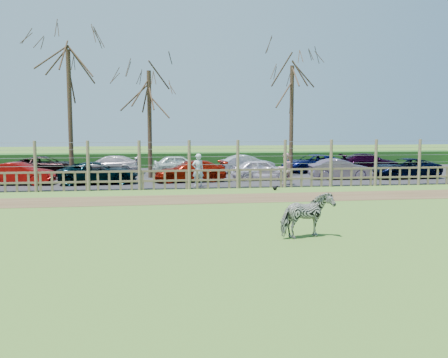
{
  "coord_description": "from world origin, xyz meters",
  "views": [
    {
      "loc": [
        -1.8,
        -17.23,
        3.28
      ],
      "look_at": [
        1.0,
        2.5,
        1.1
      ],
      "focal_mm": 40.0,
      "sensor_mm": 36.0,
      "label": 1
    }
  ],
  "objects": [
    {
      "name": "car_8",
      "position": [
        -8.67,
        16.11,
        0.64
      ],
      "size": [
        4.33,
        2.01,
        1.2
      ],
      "primitive_type": "imported",
      "rotation": [
        0.0,
        0.0,
        1.58
      ],
      "color": "black",
      "rests_on": "asphalt"
    },
    {
      "name": "car_9",
      "position": [
        -4.74,
        16.15,
        0.64
      ],
      "size": [
        4.26,
        2.01,
        1.2
      ],
      "primitive_type": "imported",
      "rotation": [
        0.0,
        0.0,
        4.63
      ],
      "color": "beige",
      "rests_on": "asphalt"
    },
    {
      "name": "fence",
      "position": [
        0.0,
        8.0,
        0.8
      ],
      "size": [
        30.16,
        0.16,
        2.5
      ],
      "color": "brown",
      "rests_on": "ground"
    },
    {
      "name": "asphalt",
      "position": [
        0.0,
        14.5,
        0.02
      ],
      "size": [
        44.0,
        13.0,
        0.04
      ],
      "primitive_type": "cube",
      "color": "#232326",
      "rests_on": "ground"
    },
    {
      "name": "car_2",
      "position": [
        -4.82,
        10.75,
        0.64
      ],
      "size": [
        4.43,
        2.26,
        1.2
      ],
      "primitive_type": "imported",
      "rotation": [
        0.0,
        0.0,
        1.63
      ],
      "color": "black",
      "rests_on": "asphalt"
    },
    {
      "name": "car_5",
      "position": [
        9.22,
        11.1,
        0.64
      ],
      "size": [
        3.71,
        1.49,
        1.2
      ],
      "primitive_type": "imported",
      "rotation": [
        0.0,
        0.0,
        1.51
      ],
      "color": "#65536D",
      "rests_on": "asphalt"
    },
    {
      "name": "car_11",
      "position": [
        4.45,
        15.6,
        0.64
      ],
      "size": [
        3.73,
        1.55,
        1.2
      ],
      "primitive_type": "imported",
      "rotation": [
        0.0,
        0.0,
        1.65
      ],
      "color": "#B1B2B9",
      "rests_on": "asphalt"
    },
    {
      "name": "car_10",
      "position": [
        -0.1,
        16.38,
        0.64
      ],
      "size": [
        3.61,
        1.64,
        1.2
      ],
      "primitive_type": "imported",
      "rotation": [
        0.0,
        0.0,
        1.64
      ],
      "color": "white",
      "rests_on": "asphalt"
    },
    {
      "name": "car_6",
      "position": [
        13.28,
        11.09,
        0.64
      ],
      "size": [
        4.44,
        2.28,
        1.2
      ],
      "primitive_type": "imported",
      "rotation": [
        0.0,
        0.0,
        4.78
      ],
      "color": "black",
      "rests_on": "asphalt"
    },
    {
      "name": "crow",
      "position": [
        4.24,
        7.0,
        0.11
      ],
      "size": [
        0.28,
        0.21,
        0.23
      ],
      "color": "black",
      "rests_on": "ground"
    },
    {
      "name": "hedge",
      "position": [
        0.0,
        21.5,
        0.55
      ],
      "size": [
        46.0,
        2.0,
        1.1
      ],
      "primitive_type": "cube",
      "color": "#1E4716",
      "rests_on": "ground"
    },
    {
      "name": "ground",
      "position": [
        0.0,
        0.0,
        0.0
      ],
      "size": [
        120.0,
        120.0,
        0.0
      ],
      "primitive_type": "plane",
      "color": "olive",
      "rests_on": "ground"
    },
    {
      "name": "tree_right",
      "position": [
        7.0,
        14.0,
        5.24
      ],
      "size": [
        4.8,
        4.8,
        7.35
      ],
      "color": "#3D2B1E",
      "rests_on": "ground"
    },
    {
      "name": "car_13",
      "position": [
        13.35,
        16.13,
        0.64
      ],
      "size": [
        4.32,
        2.21,
        1.2
      ],
      "primitive_type": "imported",
      "rotation": [
        0.0,
        0.0,
        1.44
      ],
      "color": "black",
      "rests_on": "asphalt"
    },
    {
      "name": "zebra",
      "position": [
        2.58,
        -3.49,
        0.66
      ],
      "size": [
        1.72,
        1.17,
        1.33
      ],
      "primitive_type": "imported",
      "rotation": [
        0.0,
        0.0,
        1.88
      ],
      "color": "gray",
      "rests_on": "ground"
    },
    {
      "name": "car_4",
      "position": [
        4.48,
        11.38,
        0.64
      ],
      "size": [
        3.54,
        1.45,
        1.2
      ],
      "primitive_type": "imported",
      "rotation": [
        0.0,
        0.0,
        1.58
      ],
      "color": "silver",
      "rests_on": "asphalt"
    },
    {
      "name": "visitor_b",
      "position": [
        5.22,
        8.81,
        0.9
      ],
      "size": [
        0.99,
        0.87,
        1.72
      ],
      "primitive_type": "imported",
      "rotation": [
        0.0,
        0.0,
        3.43
      ],
      "color": "#F0B7C3",
      "rests_on": "asphalt"
    },
    {
      "name": "car_12",
      "position": [
        8.99,
        15.66,
        0.64
      ],
      "size": [
        4.52,
        2.49,
        1.2
      ],
      "primitive_type": "imported",
      "rotation": [
        0.0,
        0.0,
        4.83
      ],
      "color": "#0A0F4E",
      "rests_on": "asphalt"
    },
    {
      "name": "visitor_a",
      "position": [
        0.51,
        8.74,
        0.9
      ],
      "size": [
        0.7,
        0.54,
        1.72
      ],
      "primitive_type": "imported",
      "rotation": [
        0.0,
        0.0,
        3.36
      ],
      "color": "silver",
      "rests_on": "asphalt"
    },
    {
      "name": "car_3",
      "position": [
        0.25,
        11.01,
        0.64
      ],
      "size": [
        4.27,
        2.05,
        1.2
      ],
      "primitive_type": "imported",
      "rotation": [
        0.0,
        0.0,
        4.8
      ],
      "color": "maroon",
      "rests_on": "asphalt"
    },
    {
      "name": "tree_mid",
      "position": [
        -2.0,
        13.5,
        4.87
      ],
      "size": [
        4.8,
        4.8,
        6.83
      ],
      "color": "#3D2B1E",
      "rests_on": "ground"
    },
    {
      "name": "car_1",
      "position": [
        -8.99,
        10.85,
        0.64
      ],
      "size": [
        3.78,
        1.75,
        1.2
      ],
      "primitive_type": "imported",
      "rotation": [
        0.0,
        0.0,
        1.44
      ],
      "color": "#960908",
      "rests_on": "asphalt"
    },
    {
      "name": "tree_left",
      "position": [
        -6.5,
        12.5,
        5.62
      ],
      "size": [
        4.8,
        4.8,
        7.88
      ],
      "color": "#3D2B1E",
      "rests_on": "ground"
    },
    {
      "name": "dirt_strip",
      "position": [
        0.0,
        4.5,
        0.01
      ],
      "size": [
        34.0,
        2.8,
        0.01
      ],
      "primitive_type": "cube",
      "color": "brown",
      "rests_on": "ground"
    }
  ]
}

